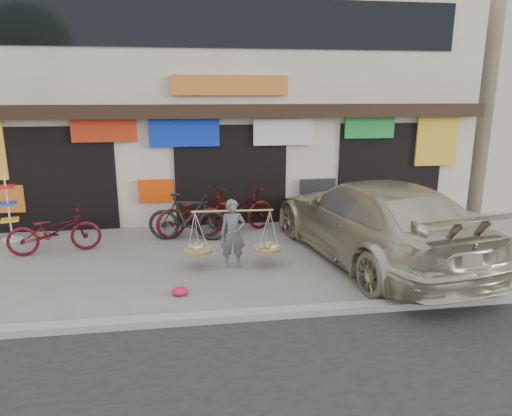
{
  "coord_description": "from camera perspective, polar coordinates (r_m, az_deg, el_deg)",
  "views": [
    {
      "loc": [
        -1.08,
        -8.6,
        3.52
      ],
      "look_at": [
        0.3,
        0.9,
        1.08
      ],
      "focal_mm": 32.0,
      "sensor_mm": 36.0,
      "label": 1
    }
  ],
  "objects": [
    {
      "name": "shophouse_block",
      "position": [
        15.05,
        -4.29,
        13.94
      ],
      "size": [
        14.0,
        6.32,
        7.0
      ],
      "color": "beige",
      "rests_on": "ground"
    },
    {
      "name": "street_vendor",
      "position": [
        9.34,
        -2.9,
        -3.65
      ],
      "size": [
        1.98,
        0.63,
        1.43
      ],
      "rotation": [
        0.0,
        0.0,
        -0.05
      ],
      "color": "slate",
      "rests_on": "ground"
    },
    {
      "name": "ground",
      "position": [
        9.35,
        -1.05,
        -7.85
      ],
      "size": [
        70.0,
        70.0,
        0.0
      ],
      "primitive_type": "plane",
      "color": "gray",
      "rests_on": "ground"
    },
    {
      "name": "red_bag",
      "position": [
        8.39,
        -9.49,
        -10.23
      ],
      "size": [
        0.31,
        0.25,
        0.14
      ],
      "primitive_type": "ellipsoid",
      "color": "red",
      "rests_on": "ground"
    },
    {
      "name": "bike_1",
      "position": [
        11.18,
        -8.51,
        -1.11
      ],
      "size": [
        2.03,
        0.94,
        1.18
      ],
      "primitive_type": "imported",
      "rotation": [
        0.0,
        0.0,
        1.37
      ],
      "color": "black",
      "rests_on": "ground"
    },
    {
      "name": "suv",
      "position": [
        10.08,
        14.28,
        -1.45
      ],
      "size": [
        3.47,
        6.33,
        1.74
      ],
      "rotation": [
        0.0,
        0.0,
        3.32
      ],
      "color": "#BCB598",
      "rests_on": "ground"
    },
    {
      "name": "display_rack",
      "position": [
        12.55,
        -28.48,
        -0.66
      ],
      "size": [
        0.49,
        0.49,
        1.65
      ],
      "rotation": [
        0.0,
        0.0,
        0.3
      ],
      "color": "silver",
      "rests_on": "ground"
    },
    {
      "name": "bike_3",
      "position": [
        11.67,
        -2.67,
        -0.3
      ],
      "size": [
        2.38,
        1.56,
        1.18
      ],
      "primitive_type": "imported",
      "rotation": [
        0.0,
        0.0,
        1.95
      ],
      "color": "#530F0E",
      "rests_on": "ground"
    },
    {
      "name": "kerb",
      "position": [
        7.53,
        0.92,
        -13.1
      ],
      "size": [
        70.0,
        0.25,
        0.12
      ],
      "primitive_type": "cube",
      "color": "gray",
      "rests_on": "ground"
    },
    {
      "name": "bike_0",
      "position": [
        11.16,
        -23.9,
        -2.6
      ],
      "size": [
        2.07,
        1.07,
        1.04
      ],
      "primitive_type": "imported",
      "rotation": [
        0.0,
        0.0,
        1.77
      ],
      "color": "#540E17",
      "rests_on": "ground"
    },
    {
      "name": "bike_2",
      "position": [
        11.62,
        -7.2,
        -0.46
      ],
      "size": [
        2.38,
        1.56,
        1.18
      ],
      "primitive_type": "imported",
      "rotation": [
        0.0,
        0.0,
        1.95
      ],
      "color": "#530F0E",
      "rests_on": "ground"
    }
  ]
}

